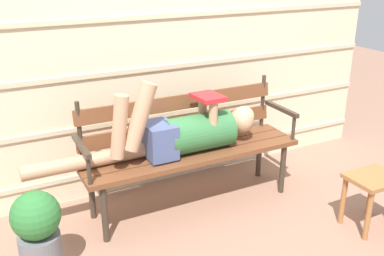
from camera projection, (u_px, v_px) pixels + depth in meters
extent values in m
plane|color=#936B56|center=(197.00, 209.00, 3.35)|extent=(12.00, 12.00, 0.00)
cube|color=beige|center=(163.00, 41.00, 3.41)|extent=(4.03, 0.06, 2.35)
cube|color=beige|center=(167.00, 158.00, 3.74)|extent=(4.03, 0.02, 0.04)
cube|color=beige|center=(166.00, 114.00, 3.59)|extent=(4.03, 0.02, 0.04)
cube|color=beige|center=(165.00, 67.00, 3.45)|extent=(4.03, 0.02, 0.04)
cube|color=beige|center=(164.00, 16.00, 3.31)|extent=(4.03, 0.02, 0.04)
cube|color=brown|center=(201.00, 160.00, 3.15)|extent=(1.66, 0.13, 0.04)
cube|color=brown|center=(192.00, 153.00, 3.26)|extent=(1.66, 0.13, 0.04)
cube|color=brown|center=(184.00, 146.00, 3.38)|extent=(1.66, 0.13, 0.04)
cube|color=brown|center=(180.00, 127.00, 3.38)|extent=(1.59, 0.05, 0.11)
cube|color=brown|center=(180.00, 102.00, 3.31)|extent=(1.59, 0.05, 0.11)
cylinder|color=#382D23|center=(80.00, 132.00, 3.02)|extent=(0.03, 0.03, 0.43)
cylinder|color=#382D23|center=(263.00, 101.00, 3.67)|extent=(0.03, 0.03, 0.43)
cylinder|color=#382D23|center=(105.00, 214.00, 2.90)|extent=(0.04, 0.04, 0.41)
cylinder|color=#382D23|center=(283.00, 169.00, 3.52)|extent=(0.04, 0.04, 0.41)
cylinder|color=#382D23|center=(92.00, 192.00, 3.17)|extent=(0.04, 0.04, 0.41)
cylinder|color=#382D23|center=(259.00, 154.00, 3.79)|extent=(0.04, 0.04, 0.41)
cube|color=#382D23|center=(81.00, 146.00, 2.85)|extent=(0.04, 0.39, 0.03)
cylinder|color=#382D23|center=(89.00, 170.00, 2.75)|extent=(0.03, 0.03, 0.20)
cube|color=#382D23|center=(282.00, 109.00, 3.52)|extent=(0.04, 0.39, 0.03)
cylinder|color=#382D23|center=(294.00, 127.00, 3.43)|extent=(0.03, 0.03, 0.20)
cylinder|color=#33703D|center=(198.00, 132.00, 3.23)|extent=(0.50, 0.27, 0.27)
cube|color=#475684|center=(159.00, 140.00, 3.10)|extent=(0.20, 0.26, 0.24)
sphere|color=tan|center=(241.00, 121.00, 3.38)|extent=(0.19, 0.19, 0.19)
sphere|color=#E0C67A|center=(244.00, 116.00, 3.37)|extent=(0.16, 0.16, 0.16)
cylinder|color=tan|center=(140.00, 117.00, 2.90)|extent=(0.26, 0.11, 0.48)
cylinder|color=tan|center=(119.00, 127.00, 2.86)|extent=(0.15, 0.09, 0.44)
cylinder|color=tan|center=(87.00, 161.00, 2.97)|extent=(0.85, 0.10, 0.10)
cylinder|color=tan|center=(213.00, 118.00, 3.15)|extent=(0.06, 0.06, 0.25)
cylinder|color=tan|center=(203.00, 112.00, 3.28)|extent=(0.06, 0.06, 0.25)
cube|color=red|center=(208.00, 97.00, 3.17)|extent=(0.19, 0.26, 0.04)
cube|color=#9E6638|center=(374.00, 178.00, 3.01)|extent=(0.34, 0.28, 0.03)
cylinder|color=#9E6638|center=(368.00, 216.00, 2.93)|extent=(0.04, 0.04, 0.36)
cylinder|color=#9E6638|center=(343.00, 200.00, 3.12)|extent=(0.04, 0.04, 0.36)
cylinder|color=#9E6638|center=(371.00, 192.00, 3.23)|extent=(0.04, 0.04, 0.36)
sphere|color=#2D7033|center=(36.00, 215.00, 2.48)|extent=(0.28, 0.28, 0.28)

